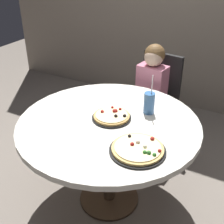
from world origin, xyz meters
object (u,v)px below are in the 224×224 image
(chair_wooden, at_px, (156,97))
(dining_table, at_px, (109,132))
(pizza_cheese, at_px, (111,116))
(soda_cup, at_px, (149,103))
(pizza_veggie, at_px, (138,149))
(diner_child, at_px, (146,108))

(chair_wooden, bearing_deg, dining_table, -90.72)
(dining_table, distance_m, pizza_cheese, 0.12)
(dining_table, xyz_separation_m, soda_cup, (0.20, 0.25, 0.17))
(pizza_veggie, xyz_separation_m, pizza_cheese, (-0.32, 0.27, 0.00))
(chair_wooden, bearing_deg, diner_child, -96.74)
(dining_table, relative_size, diner_child, 1.19)
(soda_cup, bearing_deg, pizza_veggie, -75.39)
(dining_table, distance_m, chair_wooden, 0.94)
(dining_table, bearing_deg, diner_child, 90.74)
(chair_wooden, bearing_deg, pizza_cheese, -90.84)
(chair_wooden, distance_m, pizza_veggie, 1.22)
(diner_child, xyz_separation_m, soda_cup, (0.21, -0.51, 0.35))
(dining_table, bearing_deg, chair_wooden, 89.28)
(pizza_cheese, bearing_deg, pizza_veggie, -39.29)
(pizza_cheese, bearing_deg, chair_wooden, 89.16)
(pizza_cheese, height_order, soda_cup, soda_cup)
(dining_table, bearing_deg, soda_cup, 50.98)
(diner_child, height_order, soda_cup, diner_child)
(dining_table, xyz_separation_m, pizza_veggie, (0.32, -0.22, 0.11))
(diner_child, bearing_deg, dining_table, -89.26)
(diner_child, relative_size, soda_cup, 3.52)
(dining_table, relative_size, soda_cup, 4.19)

